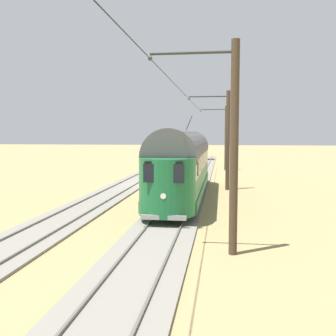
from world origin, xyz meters
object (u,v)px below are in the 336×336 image
(catenary_pole_mid_far, at_px, (232,144))
(catenary_pole_mid_near, at_px, (227,138))
(catenary_pole_foreground, at_px, (225,137))
(vintage_streetcar, at_px, (183,163))

(catenary_pole_mid_far, bearing_deg, catenary_pole_mid_near, -90.00)
(catenary_pole_mid_near, height_order, catenary_pole_mid_far, same)
(catenary_pole_foreground, distance_m, catenary_pole_mid_far, 30.94)
(catenary_pole_foreground, distance_m, catenary_pole_mid_near, 15.47)
(catenary_pole_mid_near, bearing_deg, catenary_pole_foreground, -90.00)
(vintage_streetcar, height_order, catenary_pole_foreground, catenary_pole_foreground)
(vintage_streetcar, xyz_separation_m, catenary_pole_mid_near, (-2.72, -4.16, 1.46))
(vintage_streetcar, relative_size, catenary_pole_mid_far, 2.36)
(catenary_pole_mid_near, bearing_deg, vintage_streetcar, 56.84)
(catenary_pole_foreground, xyz_separation_m, catenary_pole_mid_near, (0.00, 15.47, 0.00))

